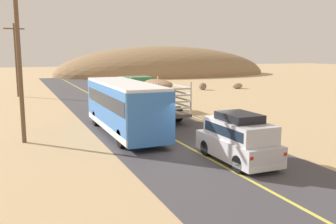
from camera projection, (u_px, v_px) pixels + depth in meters
ground_plane at (199, 153)px, 18.44m from camera, size 240.00×240.00×0.00m
road_surface at (199, 153)px, 18.44m from camera, size 8.00×120.00×0.02m
road_centre_line at (199, 153)px, 18.44m from camera, size 0.16×117.60×0.00m
suv_near at (238, 138)px, 16.75m from camera, size 1.90×4.62×2.29m
livestock_truck at (144, 92)px, 30.40m from camera, size 2.53×9.70×3.02m
bus at (124, 106)px, 22.55m from camera, size 2.54×10.00×3.21m
car_far at (112, 88)px, 41.25m from camera, size 1.90×4.62×1.93m
power_pole_near at (19, 58)px, 19.94m from camera, size 2.20×0.24×8.81m
power_pole_mid at (16, 58)px, 41.45m from camera, size 2.20×0.24×8.24m
boulder_near_shoulder at (203, 86)px, 49.72m from camera, size 1.02×1.13×0.96m
boulder_mid_field at (237, 86)px, 51.55m from camera, size 1.59×1.16×0.78m
distant_hill at (165, 75)px, 83.59m from camera, size 49.42×27.70×12.78m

